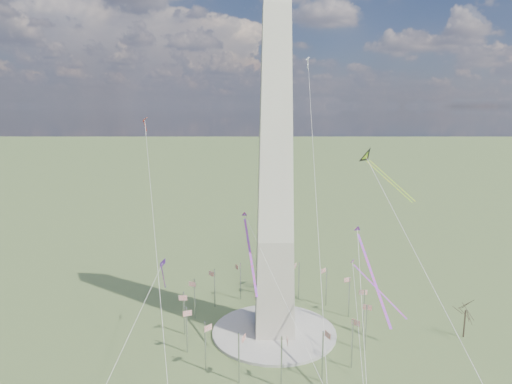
{
  "coord_description": "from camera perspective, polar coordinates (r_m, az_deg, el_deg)",
  "views": [
    {
      "loc": [
        -8.34,
        -122.81,
        65.04
      ],
      "look_at": [
        -5.29,
        0.0,
        41.95
      ],
      "focal_mm": 32.0,
      "sensor_mm": 36.0,
      "label": 1
    }
  ],
  "objects": [
    {
      "name": "ground",
      "position": [
        139.22,
        2.28,
        -17.22
      ],
      "size": [
        2000.0,
        2000.0,
        0.0
      ],
      "primitive_type": "plane",
      "color": "#475E2F",
      "rests_on": "ground"
    },
    {
      "name": "plaza",
      "position": [
        139.03,
        2.28,
        -17.07
      ],
      "size": [
        36.0,
        36.0,
        0.8
      ],
      "primitive_type": "cylinder",
      "color": "#A29B94",
      "rests_on": "ground"
    },
    {
      "name": "washington_monument",
      "position": [
        124.27,
        2.44,
        2.73
      ],
      "size": [
        15.56,
        15.56,
        100.0
      ],
      "color": "beige",
      "rests_on": "plaza"
    },
    {
      "name": "flagpole_ring",
      "position": [
        135.97,
        2.3,
        -14.5
      ],
      "size": [
        54.4,
        54.4,
        13.0
      ],
      "color": "#B3B6B9",
      "rests_on": "ground"
    },
    {
      "name": "tree_near",
      "position": [
        145.89,
        24.76,
        -13.06
      ],
      "size": [
        7.06,
        7.06,
        12.36
      ],
      "color": "#4A3C2D",
      "rests_on": "ground"
    },
    {
      "name": "kite_delta_black",
      "position": [
        141.16,
        13.92,
        3.97
      ],
      "size": [
        15.54,
        15.42,
        14.67
      ],
      "rotation": [
        0.0,
        0.0,
        3.93
      ],
      "color": "black",
      "rests_on": "ground"
    },
    {
      "name": "kite_diamond_purple",
      "position": [
        133.6,
        -11.57,
        -9.1
      ],
      "size": [
        2.01,
        3.0,
        9.1
      ],
      "rotation": [
        0.0,
        0.0,
        2.99
      ],
      "color": "#4E1C7E",
      "rests_on": "ground"
    },
    {
      "name": "kite_streamer_left",
      "position": [
        112.8,
        13.75,
        -8.23
      ],
      "size": [
        3.46,
        23.9,
        16.41
      ],
      "rotation": [
        0.0,
        0.0,
        3.23
      ],
      "color": "#FF284B",
      "rests_on": "ground"
    },
    {
      "name": "kite_streamer_mid",
      "position": [
        128.37,
        -0.98,
        -6.03
      ],
      "size": [
        4.58,
        24.41,
        16.79
      ],
      "rotation": [
        0.0,
        0.0,
        3.27
      ],
      "color": "#FF284B",
      "rests_on": "ground"
    },
    {
      "name": "kite_streamer_right",
      "position": [
        136.8,
        14.23,
        -10.87
      ],
      "size": [
        13.33,
        14.46,
        12.73
      ],
      "rotation": [
        0.0,
        0.0,
        3.88
      ],
      "color": "#FF284B",
      "rests_on": "ground"
    },
    {
      "name": "kite_small_red",
      "position": [
        163.24,
        -13.74,
        8.62
      ],
      "size": [
        1.5,
        2.31,
        5.04
      ],
      "rotation": [
        0.0,
        0.0,
        2.61
      ],
      "color": "red",
      "rests_on": "ground"
    },
    {
      "name": "kite_small_white",
      "position": [
        174.53,
        6.49,
        16.1
      ],
      "size": [
        1.38,
        1.57,
        4.27
      ],
      "rotation": [
        0.0,
        0.0,
        3.02
      ],
      "color": "white",
      "rests_on": "ground"
    }
  ]
}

